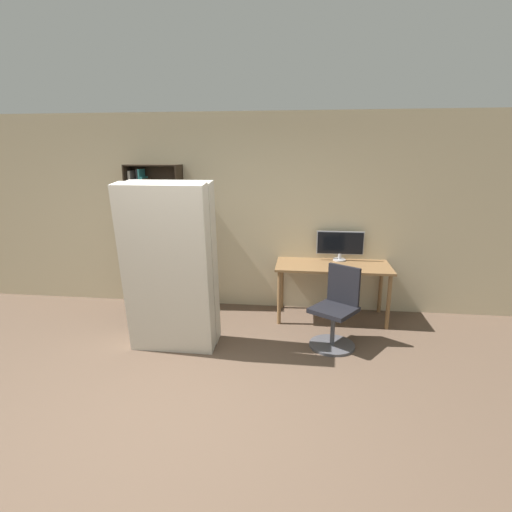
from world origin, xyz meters
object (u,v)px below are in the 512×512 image
at_px(monitor, 340,244).
at_px(bookshelf, 151,237).
at_px(mattress_far, 175,265).
at_px(mattress_near, 167,271).
at_px(office_chair, 336,315).

relative_size(monitor, bookshelf, 0.31).
xyz_separation_m(bookshelf, mattress_far, (0.72, -1.15, -0.07)).
height_order(bookshelf, mattress_near, bookshelf).
bearing_deg(monitor, mattress_far, -148.57).
relative_size(monitor, mattress_near, 0.33).
relative_size(monitor, office_chair, 0.68).
bearing_deg(mattress_far, mattress_near, -90.00).
bearing_deg(bookshelf, monitor, 0.41).
distance_m(bookshelf, mattress_far, 1.36).
xyz_separation_m(bookshelf, mattress_near, (0.72, -1.42, -0.07)).
bearing_deg(office_chair, monitor, 84.45).
relative_size(mattress_near, mattress_far, 1.00).
height_order(mattress_near, mattress_far, same).
distance_m(monitor, mattress_near, 2.40).
bearing_deg(mattress_far, office_chair, 4.26).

